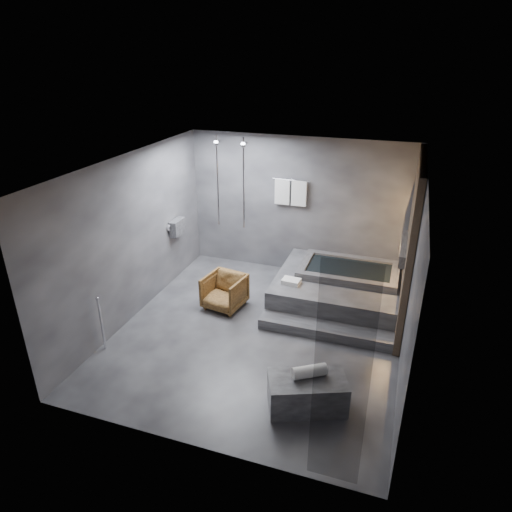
% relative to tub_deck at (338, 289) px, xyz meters
% --- Properties ---
extents(room, '(5.00, 5.04, 2.82)m').
position_rel_tub_deck_xyz_m(room, '(-0.65, -1.21, 1.48)').
color(room, '#2C2C2E').
rests_on(room, ground).
extents(tub_deck, '(2.20, 2.00, 0.50)m').
position_rel_tub_deck_xyz_m(tub_deck, '(0.00, 0.00, 0.00)').
color(tub_deck, '#313133').
rests_on(tub_deck, ground).
extents(tub_step, '(2.20, 0.36, 0.18)m').
position_rel_tub_deck_xyz_m(tub_step, '(0.00, -1.18, -0.16)').
color(tub_step, '#313133').
rests_on(tub_step, ground).
extents(concrete_bench, '(1.13, 0.88, 0.45)m').
position_rel_tub_deck_xyz_m(concrete_bench, '(0.08, -2.88, -0.03)').
color(concrete_bench, '#323234').
rests_on(concrete_bench, ground).
extents(driftwood_chair, '(0.77, 0.78, 0.62)m').
position_rel_tub_deck_xyz_m(driftwood_chair, '(-1.90, -0.86, 0.06)').
color(driftwood_chair, '#442911').
rests_on(driftwood_chair, ground).
extents(rolled_towel, '(0.46, 0.38, 0.16)m').
position_rel_tub_deck_xyz_m(rolled_towel, '(0.09, -2.82, 0.28)').
color(rolled_towel, white).
rests_on(rolled_towel, concrete_bench).
extents(deck_towel, '(0.33, 0.25, 0.08)m').
position_rel_tub_deck_xyz_m(deck_towel, '(-0.76, -0.52, 0.29)').
color(deck_towel, white).
rests_on(deck_towel, tub_deck).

